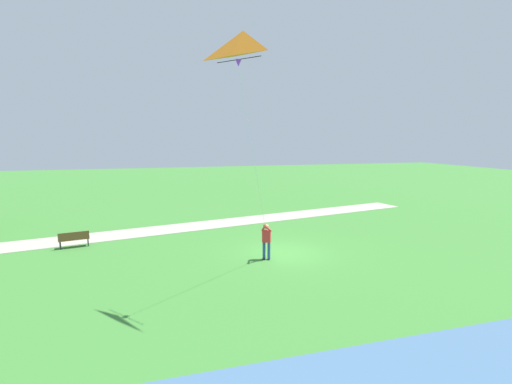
{
  "coord_description": "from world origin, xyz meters",
  "views": [
    {
      "loc": [
        -16.62,
        6.18,
        5.74
      ],
      "look_at": [
        -0.36,
        1.58,
        3.27
      ],
      "focal_mm": 25.09,
      "sensor_mm": 36.0,
      "label": 1
    }
  ],
  "objects": [
    {
      "name": "ground_plane",
      "position": [
        0.0,
        0.0,
        0.0
      ],
      "size": [
        120.0,
        120.0,
        0.0
      ],
      "primitive_type": "plane",
      "color": "#3D7F33"
    },
    {
      "name": "person_kite_flyer",
      "position": [
        -0.73,
        1.16,
        1.05
      ],
      "size": [
        0.62,
        0.52,
        1.83
      ],
      "color": "#232328",
      "rests_on": "ground"
    },
    {
      "name": "park_bench_near_walkway",
      "position": [
        3.93,
        10.51,
        0.51
      ],
      "size": [
        0.72,
        1.56,
        0.88
      ],
      "color": "brown",
      "rests_on": "ground"
    },
    {
      "name": "walkway_path",
      "position": [
        7.29,
        2.0,
        0.01
      ],
      "size": [
        8.48,
        31.87,
        0.02
      ],
      "primitive_type": "cube",
      "rotation": [
        0.0,
        0.0,
        0.19
      ],
      "color": "#ADA393",
      "rests_on": "ground"
    },
    {
      "name": "flying_kite",
      "position": [
        -4.64,
        3.24,
        8.67
      ],
      "size": [
        4.51,
        2.72,
        7.48
      ],
      "color": "orange"
    }
  ]
}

